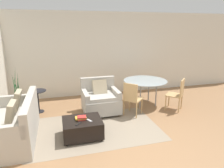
{
  "coord_description": "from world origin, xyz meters",
  "views": [
    {
      "loc": [
        -1.28,
        -3.3,
        2.24
      ],
      "look_at": [
        0.13,
        1.79,
        0.75
      ],
      "focal_mm": 32.0,
      "sensor_mm": 36.0,
      "label": 1
    }
  ],
  "objects_px": {
    "couch": "(14,126)",
    "ottoman": "(82,127)",
    "side_table": "(38,97)",
    "dining_table": "(145,83)",
    "book_stack": "(81,118)",
    "dining_chair_near_right": "(178,93)",
    "dining_chair_near_left": "(132,97)",
    "tv_remote_primary": "(89,120)",
    "armchair": "(100,100)",
    "tv_remote_secondary": "(78,124)",
    "potted_plant": "(19,105)"
  },
  "relations": [
    {
      "from": "couch",
      "to": "dining_chair_near_left",
      "type": "height_order",
      "value": "couch"
    },
    {
      "from": "tv_remote_secondary",
      "to": "dining_chair_near_right",
      "type": "distance_m",
      "value": 2.96
    },
    {
      "from": "armchair",
      "to": "ottoman",
      "type": "distance_m",
      "value": 1.32
    },
    {
      "from": "side_table",
      "to": "dining_chair_near_left",
      "type": "distance_m",
      "value": 2.53
    },
    {
      "from": "couch",
      "to": "book_stack",
      "type": "relative_size",
      "value": 7.45
    },
    {
      "from": "potted_plant",
      "to": "side_table",
      "type": "bearing_deg",
      "value": 6.02
    },
    {
      "from": "couch",
      "to": "dining_table",
      "type": "bearing_deg",
      "value": 18.48
    },
    {
      "from": "book_stack",
      "to": "dining_chair_near_right",
      "type": "bearing_deg",
      "value": 13.88
    },
    {
      "from": "side_table",
      "to": "dining_table",
      "type": "distance_m",
      "value": 3.06
    },
    {
      "from": "armchair",
      "to": "dining_chair_near_right",
      "type": "distance_m",
      "value": 2.14
    },
    {
      "from": "book_stack",
      "to": "dining_chair_near_left",
      "type": "xyz_separation_m",
      "value": [
        1.39,
        0.68,
        0.1
      ]
    },
    {
      "from": "tv_remote_secondary",
      "to": "dining_chair_near_left",
      "type": "distance_m",
      "value": 1.72
    },
    {
      "from": "couch",
      "to": "dining_chair_near_right",
      "type": "relative_size",
      "value": 1.94
    },
    {
      "from": "tv_remote_primary",
      "to": "side_table",
      "type": "xyz_separation_m",
      "value": [
        -1.13,
        1.68,
        0.05
      ]
    },
    {
      "from": "tv_remote_primary",
      "to": "dining_chair_near_left",
      "type": "xyz_separation_m",
      "value": [
        1.24,
        0.78,
        0.13
      ]
    },
    {
      "from": "book_stack",
      "to": "potted_plant",
      "type": "height_order",
      "value": "potted_plant"
    },
    {
      "from": "ottoman",
      "to": "side_table",
      "type": "bearing_deg",
      "value": 121.44
    },
    {
      "from": "tv_remote_primary",
      "to": "dining_table",
      "type": "distance_m",
      "value": 2.43
    },
    {
      "from": "couch",
      "to": "ottoman",
      "type": "height_order",
      "value": "couch"
    },
    {
      "from": "couch",
      "to": "armchair",
      "type": "xyz_separation_m",
      "value": [
        2.0,
        0.9,
        0.05
      ]
    },
    {
      "from": "ottoman",
      "to": "dining_chair_near_right",
      "type": "distance_m",
      "value": 2.84
    },
    {
      "from": "dining_chair_near_left",
      "to": "dining_chair_near_right",
      "type": "height_order",
      "value": "same"
    },
    {
      "from": "ottoman",
      "to": "side_table",
      "type": "relative_size",
      "value": 1.31
    },
    {
      "from": "tv_remote_primary",
      "to": "potted_plant",
      "type": "bearing_deg",
      "value": 134.75
    },
    {
      "from": "ottoman",
      "to": "potted_plant",
      "type": "relative_size",
      "value": 0.63
    },
    {
      "from": "potted_plant",
      "to": "dining_chair_near_right",
      "type": "relative_size",
      "value": 1.43
    },
    {
      "from": "ottoman",
      "to": "dining_chair_near_right",
      "type": "bearing_deg",
      "value": 14.58
    },
    {
      "from": "dining_table",
      "to": "ottoman",
      "type": "bearing_deg",
      "value": -145.97
    },
    {
      "from": "book_stack",
      "to": "dining_chair_near_right",
      "type": "xyz_separation_m",
      "value": [
        2.75,
        0.68,
        0.1
      ]
    },
    {
      "from": "armchair",
      "to": "dining_chair_near_right",
      "type": "relative_size",
      "value": 1.07
    },
    {
      "from": "dining_chair_near_right",
      "to": "side_table",
      "type": "bearing_deg",
      "value": 166.41
    },
    {
      "from": "tv_remote_secondary",
      "to": "book_stack",
      "type": "bearing_deg",
      "value": 67.77
    },
    {
      "from": "book_stack",
      "to": "dining_table",
      "type": "relative_size",
      "value": 0.18
    },
    {
      "from": "armchair",
      "to": "tv_remote_secondary",
      "type": "xyz_separation_m",
      "value": [
        -0.74,
        -1.31,
        0.02
      ]
    },
    {
      "from": "couch",
      "to": "tv_remote_primary",
      "type": "xyz_separation_m",
      "value": [
        1.5,
        -0.32,
        0.07
      ]
    },
    {
      "from": "tv_remote_secondary",
      "to": "potted_plant",
      "type": "distance_m",
      "value": 2.21
    },
    {
      "from": "armchair",
      "to": "side_table",
      "type": "relative_size",
      "value": 1.56
    },
    {
      "from": "dining_chair_near_right",
      "to": "armchair",
      "type": "bearing_deg",
      "value": 168.32
    },
    {
      "from": "armchair",
      "to": "dining_chair_near_left",
      "type": "relative_size",
      "value": 1.07
    },
    {
      "from": "armchair",
      "to": "dining_chair_near_right",
      "type": "height_order",
      "value": "armchair"
    },
    {
      "from": "book_stack",
      "to": "tv_remote_primary",
      "type": "distance_m",
      "value": 0.19
    },
    {
      "from": "ottoman",
      "to": "book_stack",
      "type": "height_order",
      "value": "book_stack"
    },
    {
      "from": "book_stack",
      "to": "tv_remote_secondary",
      "type": "bearing_deg",
      "value": -112.23
    },
    {
      "from": "side_table",
      "to": "tv_remote_secondary",
      "type": "bearing_deg",
      "value": -63.33
    },
    {
      "from": "book_stack",
      "to": "dining_chair_near_right",
      "type": "relative_size",
      "value": 0.26
    },
    {
      "from": "ottoman",
      "to": "side_table",
      "type": "xyz_separation_m",
      "value": [
        -0.99,
        1.61,
        0.22
      ]
    },
    {
      "from": "book_stack",
      "to": "potted_plant",
      "type": "distance_m",
      "value": 2.12
    },
    {
      "from": "dining_table",
      "to": "dining_chair_near_left",
      "type": "relative_size",
      "value": 1.42
    },
    {
      "from": "tv_remote_secondary",
      "to": "potted_plant",
      "type": "xyz_separation_m",
      "value": [
        -1.38,
        1.72,
        -0.12
      ]
    },
    {
      "from": "book_stack",
      "to": "tv_remote_secondary",
      "type": "height_order",
      "value": "book_stack"
    }
  ]
}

